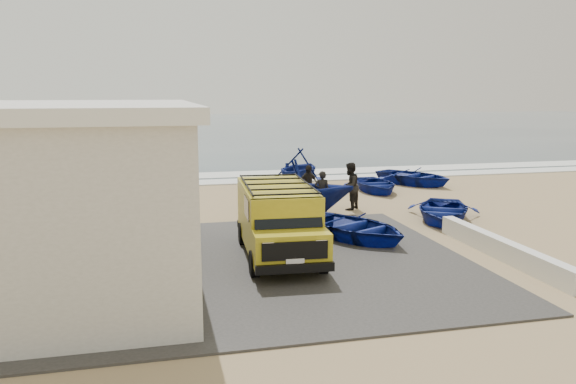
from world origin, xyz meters
TOP-DOWN VIEW (x-y plane):
  - ground at (0.00, 0.00)m, footprint 160.00×160.00m
  - slab at (-2.00, -2.00)m, footprint 12.00×10.00m
  - ocean at (0.00, 56.00)m, footprint 180.00×88.00m
  - surf_line at (0.00, 12.00)m, footprint 180.00×1.60m
  - surf_wash at (0.00, 14.50)m, footprint 180.00×2.20m
  - building at (-7.50, -2.00)m, footprint 8.40×9.40m
  - parapet at (5.00, -3.00)m, footprint 0.35×6.00m
  - van at (-0.98, -1.38)m, footprint 2.17×4.91m
  - boat_near_left at (1.70, -0.14)m, footprint 4.28×4.78m
  - boat_near_right at (5.69, 1.59)m, footprint 4.15×4.53m
  - boat_mid_left at (1.03, 3.77)m, footprint 4.48×4.03m
  - boat_mid_right at (5.61, 7.69)m, footprint 2.62×3.56m
  - boat_far_left at (2.43, 9.67)m, footprint 4.61×4.73m
  - boat_far_right at (8.24, 9.16)m, footprint 4.47×4.93m
  - fisherman_front at (1.89, 3.90)m, footprint 0.68×0.56m
  - fisherman_middle at (3.11, 4.22)m, footprint 1.13×1.14m
  - fisherman_back at (1.81, 5.60)m, footprint 1.03×0.72m

SIDE VIEW (x-z plane):
  - ground at x=0.00m, z-range 0.00..0.00m
  - ocean at x=0.00m, z-range 0.00..0.01m
  - surf_wash at x=0.00m, z-range 0.00..0.04m
  - slab at x=-2.00m, z-range 0.00..0.05m
  - surf_line at x=0.00m, z-range 0.00..0.06m
  - parapet at x=5.00m, z-range 0.00..0.55m
  - boat_mid_right at x=5.61m, z-range 0.00..0.71m
  - boat_near_right at x=5.69m, z-range 0.00..0.77m
  - boat_near_left at x=1.70m, z-range 0.00..0.81m
  - boat_far_right at x=8.24m, z-range 0.00..0.84m
  - fisherman_front at x=1.89m, z-range 0.00..1.61m
  - fisherman_back at x=1.81m, z-range 0.00..1.63m
  - fisherman_middle at x=3.11m, z-range 0.00..1.85m
  - boat_far_left at x=2.43m, z-range 0.00..1.90m
  - boat_mid_left at x=1.03m, z-range 0.00..2.08m
  - van at x=-0.98m, z-range 0.08..2.14m
  - building at x=-7.50m, z-range 0.01..4.31m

